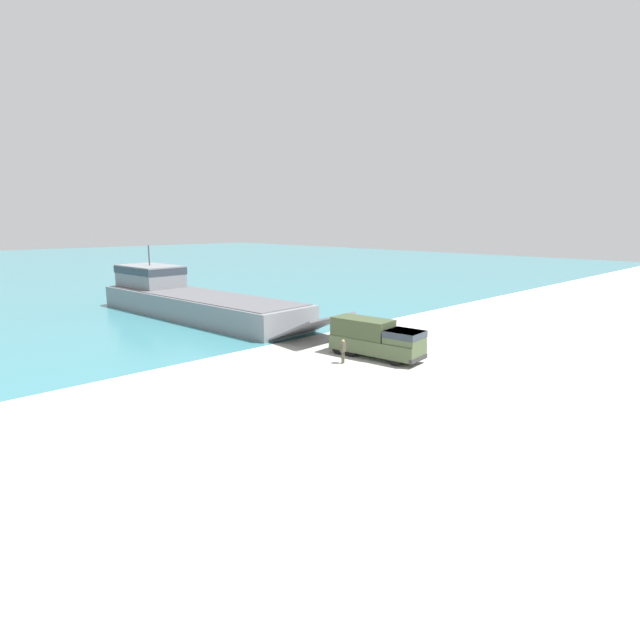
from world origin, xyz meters
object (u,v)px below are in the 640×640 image
object	(u,v)px
landing_craft	(189,299)
mooring_bollard	(359,326)
military_truck	(376,338)
moored_boat_a	(129,281)
soldier_on_ramp	(343,350)

from	to	relation	value
landing_craft	mooring_bollard	distance (m)	20.27
military_truck	mooring_bollard	bearing A→B (deg)	132.49
moored_boat_a	military_truck	bearing A→B (deg)	104.55
landing_craft	soldier_on_ramp	bearing A→B (deg)	-98.33
military_truck	moored_boat_a	distance (m)	59.45
mooring_bollard	moored_boat_a	bearing A→B (deg)	89.87
military_truck	soldier_on_ramp	distance (m)	3.08
moored_boat_a	mooring_bollard	bearing A→B (deg)	110.45
soldier_on_ramp	moored_boat_a	xyz separation A→B (m)	(9.23, 58.49, -0.59)
landing_craft	military_truck	size ratio (longest dim) A/B	4.48
moored_boat_a	mooring_bollard	xyz separation A→B (m)	(-0.12, -51.90, 0.01)
military_truck	soldier_on_ramp	xyz separation A→B (m)	(-2.98, 0.62, -0.47)
military_truck	soldier_on_ramp	bearing A→B (deg)	-108.85
landing_craft	soldier_on_ramp	xyz separation A→B (m)	(-1.88, -25.47, -0.77)
soldier_on_ramp	mooring_bollard	world-z (taller)	soldier_on_ramp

